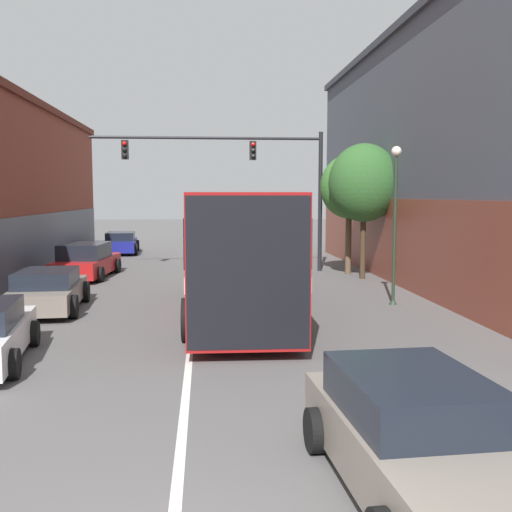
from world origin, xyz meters
The scene contains 11 objects.
lane_center_line centered at (0.00, 12.92, 0.00)m, with size 0.14×37.84×0.01m.
building_right_storefront centered at (11.53, 18.27, 4.95)m, with size 8.45×25.35×9.67m.
bus centered at (1.28, 12.53, 1.91)m, with size 2.98×10.31×3.39m.
hatchback_foreground centered at (2.68, 2.09, 0.63)m, with size 2.09×4.18×1.33m.
parked_car_left_near centered at (-4.49, 30.63, 0.61)m, with size 2.19×4.24×1.24m.
parked_car_left_mid centered at (-4.20, 13.40, 0.59)m, with size 2.18×4.26×1.20m.
parked_car_left_far centered at (-4.49, 20.54, 0.66)m, with size 2.33×4.79×1.41m.
traffic_signal_gantry centered at (2.25, 21.83, 4.50)m, with size 9.97×0.36×6.07m.
street_lamp centered at (6.08, 13.53, 2.69)m, with size 0.30×0.30×4.80m.
street_tree_near centered at (6.63, 19.21, 3.81)m, with size 2.81×2.53×5.37m.
street_tree_far centered at (6.40, 20.69, 3.67)m, with size 2.43×2.19×5.04m.
Camera 1 is at (0.34, -4.16, 3.33)m, focal length 42.00 mm.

